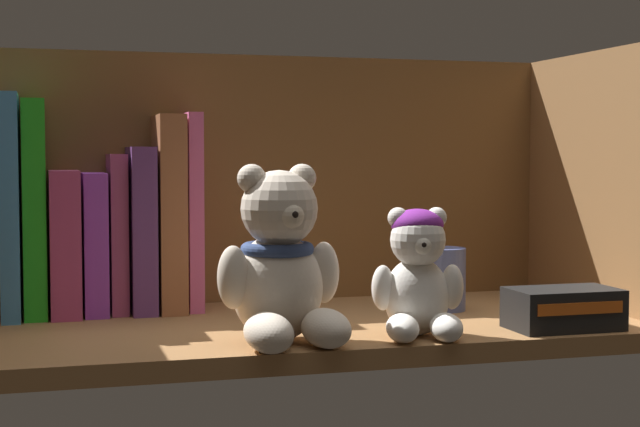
{
  "coord_description": "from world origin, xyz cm",
  "views": [
    {
      "loc": [
        -26.51,
        -99.5,
        19.6
      ],
      "look_at": [
        1.91,
        0.0,
        13.48
      ],
      "focal_mm": 54.91,
      "sensor_mm": 36.0,
      "label": 1
    }
  ],
  "objects_px": {
    "book_3": "(65,242)",
    "book_6": "(140,229)",
    "book_7": "(168,213)",
    "book_1": "(11,206)",
    "book_2": "(35,208)",
    "book_4": "(94,243)",
    "book_8": "(191,211)",
    "small_product_box": "(563,309)",
    "teddy_bear_larger": "(281,267)",
    "book_5": "(117,233)",
    "teddy_bear_smaller": "(418,275)",
    "pillar_candle": "(441,279)"
  },
  "relations": [
    {
      "from": "teddy_bear_larger",
      "to": "pillar_candle",
      "type": "bearing_deg",
      "value": 32.35
    },
    {
      "from": "book_1",
      "to": "teddy_bear_larger",
      "type": "height_order",
      "value": "book_1"
    },
    {
      "from": "book_3",
      "to": "small_product_box",
      "type": "height_order",
      "value": "book_3"
    },
    {
      "from": "book_5",
      "to": "book_7",
      "type": "height_order",
      "value": "book_7"
    },
    {
      "from": "teddy_bear_smaller",
      "to": "small_product_box",
      "type": "bearing_deg",
      "value": -1.32
    },
    {
      "from": "book_5",
      "to": "book_7",
      "type": "distance_m",
      "value": 0.06
    },
    {
      "from": "book_4",
      "to": "pillar_candle",
      "type": "distance_m",
      "value": 0.39
    },
    {
      "from": "pillar_candle",
      "to": "small_product_box",
      "type": "relative_size",
      "value": 0.65
    },
    {
      "from": "book_5",
      "to": "teddy_bear_smaller",
      "type": "xyz_separation_m",
      "value": [
        0.27,
        -0.24,
        -0.03
      ]
    },
    {
      "from": "teddy_bear_larger",
      "to": "book_7",
      "type": "bearing_deg",
      "value": 107.98
    },
    {
      "from": "book_1",
      "to": "teddy_bear_larger",
      "type": "distance_m",
      "value": 0.34
    },
    {
      "from": "book_4",
      "to": "book_5",
      "type": "relative_size",
      "value": 0.88
    },
    {
      "from": "book_2",
      "to": "teddy_bear_larger",
      "type": "bearing_deg",
      "value": -46.39
    },
    {
      "from": "book_2",
      "to": "small_product_box",
      "type": "relative_size",
      "value": 2.15
    },
    {
      "from": "book_3",
      "to": "book_5",
      "type": "distance_m",
      "value": 0.06
    },
    {
      "from": "book_2",
      "to": "teddy_bear_smaller",
      "type": "xyz_separation_m",
      "value": [
        0.36,
        -0.24,
        -0.06
      ]
    },
    {
      "from": "book_1",
      "to": "pillar_candle",
      "type": "bearing_deg",
      "value": -11.09
    },
    {
      "from": "book_1",
      "to": "pillar_candle",
      "type": "distance_m",
      "value": 0.49
    },
    {
      "from": "book_3",
      "to": "pillar_candle",
      "type": "relative_size",
      "value": 2.24
    },
    {
      "from": "book_2",
      "to": "book_3",
      "type": "height_order",
      "value": "book_2"
    },
    {
      "from": "book_1",
      "to": "book_5",
      "type": "height_order",
      "value": "book_1"
    },
    {
      "from": "book_4",
      "to": "pillar_candle",
      "type": "relative_size",
      "value": 2.2
    },
    {
      "from": "book_3",
      "to": "book_7",
      "type": "height_order",
      "value": "book_7"
    },
    {
      "from": "book_6",
      "to": "book_7",
      "type": "relative_size",
      "value": 0.84
    },
    {
      "from": "teddy_bear_larger",
      "to": "small_product_box",
      "type": "xyz_separation_m",
      "value": [
        0.29,
        -0.01,
        -0.05
      ]
    },
    {
      "from": "book_4",
      "to": "pillar_candle",
      "type": "bearing_deg",
      "value": -13.59
    },
    {
      "from": "book_5",
      "to": "book_8",
      "type": "xyz_separation_m",
      "value": [
        0.08,
        0.0,
        0.02
      ]
    },
    {
      "from": "book_2",
      "to": "book_4",
      "type": "bearing_deg",
      "value": 0.0
    },
    {
      "from": "book_2",
      "to": "book_7",
      "type": "distance_m",
      "value": 0.15
    },
    {
      "from": "book_7",
      "to": "book_1",
      "type": "bearing_deg",
      "value": 180.0
    },
    {
      "from": "book_5",
      "to": "book_8",
      "type": "bearing_deg",
      "value": 0.0
    },
    {
      "from": "book_8",
      "to": "pillar_candle",
      "type": "relative_size",
      "value": 3.15
    },
    {
      "from": "book_2",
      "to": "pillar_candle",
      "type": "distance_m",
      "value": 0.46
    },
    {
      "from": "book_4",
      "to": "book_8",
      "type": "relative_size",
      "value": 0.7
    },
    {
      "from": "book_7",
      "to": "book_8",
      "type": "relative_size",
      "value": 0.99
    },
    {
      "from": "book_3",
      "to": "book_6",
      "type": "bearing_deg",
      "value": 0.0
    },
    {
      "from": "book_2",
      "to": "teddy_bear_smaller",
      "type": "distance_m",
      "value": 0.43
    },
    {
      "from": "book_1",
      "to": "book_3",
      "type": "xyz_separation_m",
      "value": [
        0.06,
        0.0,
        -0.04
      ]
    },
    {
      "from": "teddy_bear_larger",
      "to": "book_6",
      "type": "bearing_deg",
      "value": 114.68
    },
    {
      "from": "teddy_bear_larger",
      "to": "book_1",
      "type": "bearing_deg",
      "value": 136.67
    },
    {
      "from": "book_3",
      "to": "book_6",
      "type": "relative_size",
      "value": 0.86
    },
    {
      "from": "book_2",
      "to": "book_8",
      "type": "relative_size",
      "value": 1.05
    },
    {
      "from": "pillar_candle",
      "to": "teddy_bear_smaller",
      "type": "bearing_deg",
      "value": -120.76
    },
    {
      "from": "book_2",
      "to": "book_6",
      "type": "distance_m",
      "value": 0.12
    },
    {
      "from": "book_6",
      "to": "pillar_candle",
      "type": "relative_size",
      "value": 2.61
    },
    {
      "from": "book_8",
      "to": "book_3",
      "type": "bearing_deg",
      "value": 180.0
    },
    {
      "from": "teddy_bear_smaller",
      "to": "teddy_bear_larger",
      "type": "bearing_deg",
      "value": 178.39
    },
    {
      "from": "pillar_candle",
      "to": "book_4",
      "type": "bearing_deg",
      "value": 166.41
    },
    {
      "from": "book_1",
      "to": "book_2",
      "type": "distance_m",
      "value": 0.03
    },
    {
      "from": "book_5",
      "to": "pillar_candle",
      "type": "bearing_deg",
      "value": -14.51
    }
  ]
}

